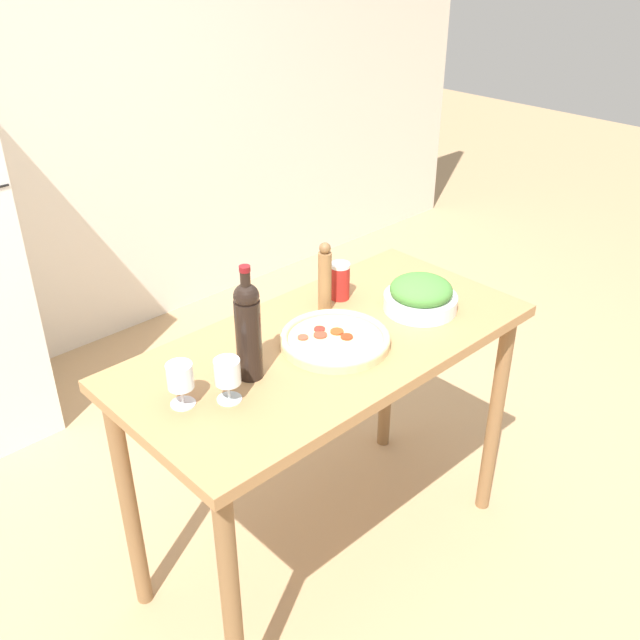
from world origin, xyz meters
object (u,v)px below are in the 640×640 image
Objects in this scene: pepper_mill at (325,278)px; homemade_pizza at (334,340)px; wine_glass_far at (180,378)px; wine_glass_near at (228,374)px; salt_canister at (340,281)px; wine_bottle at (248,328)px; salad_bowl at (421,295)px.

homemade_pizza is (-0.14, -0.19, -0.10)m from pepper_mill.
wine_glass_far is at bearing -169.41° from pepper_mill.
wine_glass_near is 0.70m from salt_canister.
homemade_pizza is at bearing -8.24° from wine_bottle.
salad_bowl is (0.81, -0.03, -0.03)m from wine_glass_near.
pepper_mill is 0.99× the size of salad_bowl.
wine_glass_far is 0.53× the size of pepper_mill.
wine_glass_near and wine_glass_far have the same top height.
wine_bottle is 0.34m from homemade_pizza.
wine_bottle is at bearing 173.17° from salad_bowl.
wine_bottle reaches higher than wine_glass_near.
salt_canister is (0.77, 0.15, -0.02)m from wine_glass_far.
wine_glass_near is 0.52× the size of salad_bowl.
salt_canister is at bearing 13.71° from pepper_mill.
wine_bottle is at bearing -4.97° from wine_glass_far.
wine_bottle is at bearing 171.76° from homemade_pizza.
pepper_mill is at bearing 10.59° from wine_glass_far.
pepper_mill reaches higher than wine_glass_far.
pepper_mill reaches higher than salad_bowl.
pepper_mill is 1.86× the size of salt_canister.
homemade_pizza is (0.43, 0.01, -0.07)m from wine_glass_near.
salad_bowl is (0.91, -0.10, -0.03)m from wine_glass_far.
homemade_pizza is at bearing 1.10° from wine_glass_near.
wine_bottle reaches higher than pepper_mill.
pepper_mill is at bearing 53.87° from homemade_pizza.
pepper_mill is 0.34m from salad_bowl.
salad_bowl is at bearing -2.11° from wine_glass_near.
wine_bottle reaches higher than wine_glass_far.
wine_glass_far is (-0.23, 0.02, -0.08)m from wine_bottle.
pepper_mill is at bearing 18.12° from wine_bottle.
salt_canister reaches higher than wine_glass_near.
wine_glass_far is 0.37× the size of homemade_pizza.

